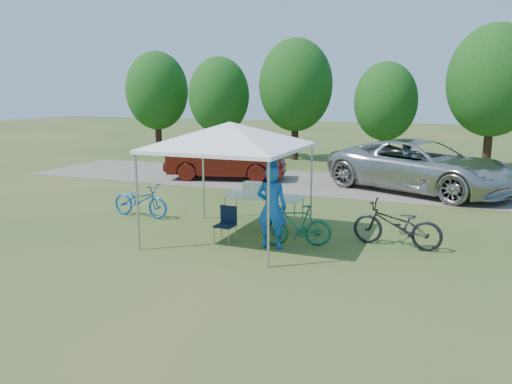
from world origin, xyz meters
TOP-DOWN VIEW (x-y plane):
  - ground at (0.00, 0.00)m, footprint 100.00×100.00m
  - gravel_strip at (0.00, 8.00)m, footprint 24.00×5.00m
  - canopy at (0.00, 0.00)m, footprint 4.53×4.53m
  - treeline at (-0.29, 14.05)m, footprint 24.89×4.28m
  - folding_table at (0.32, 1.32)m, footprint 1.97×0.82m
  - folding_chair at (-0.02, -0.18)m, footprint 0.42×0.44m
  - cooler at (-0.00, 1.32)m, footprint 0.45×0.31m
  - ice_cream_cup at (0.64, 1.27)m, footprint 0.08×0.08m
  - cyclist at (1.12, -0.29)m, footprint 0.71×0.50m
  - bike_blue at (-3.23, 1.04)m, footprint 1.79×0.70m
  - bike_green at (1.58, 0.08)m, footprint 1.60×0.95m
  - bike_dark at (3.66, 0.81)m, footprint 2.01×0.88m
  - minivan at (3.67, 7.65)m, footprint 7.03×5.36m
  - sedan at (-3.66, 7.47)m, footprint 4.92×2.72m

SIDE VIEW (x-z plane):
  - ground at x=0.00m, z-range 0.00..0.00m
  - gravel_strip at x=0.00m, z-range 0.00..0.02m
  - bike_blue at x=-3.23m, z-range 0.00..0.92m
  - bike_green at x=1.58m, z-range 0.00..0.93m
  - folding_chair at x=-0.02m, z-range 0.07..0.88m
  - bike_dark at x=3.66m, z-range 0.00..1.03m
  - folding_table at x=0.32m, z-range 0.36..1.17m
  - sedan at x=-3.66m, z-range 0.02..1.56m
  - ice_cream_cup at x=0.64m, z-range 0.81..0.87m
  - minivan at x=3.67m, z-range 0.02..1.80m
  - cyclist at x=1.12m, z-range 0.00..1.84m
  - cooler at x=0.00m, z-range 0.81..1.14m
  - canopy at x=0.00m, z-range 1.15..4.15m
  - treeline at x=-0.29m, z-range 0.38..6.68m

